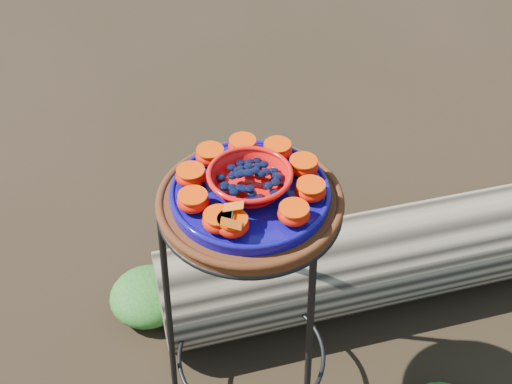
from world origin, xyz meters
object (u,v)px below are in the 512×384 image
(cobalt_plate, at_px, (250,194))
(red_bowl, at_px, (250,181))
(terracotta_saucer, at_px, (250,203))
(driftwood_log, at_px, (413,251))
(plant_stand, at_px, (251,308))

(cobalt_plate, relative_size, red_bowl, 2.00)
(terracotta_saucer, bearing_deg, driftwood_log, 55.46)
(terracotta_saucer, bearing_deg, red_bowl, 0.00)
(terracotta_saucer, xyz_separation_m, driftwood_log, (0.36, 0.53, -0.56))
(cobalt_plate, height_order, red_bowl, red_bowl)
(terracotta_saucer, distance_m, red_bowl, 0.06)
(terracotta_saucer, distance_m, driftwood_log, 0.85)
(terracotta_saucer, relative_size, driftwood_log, 0.24)
(cobalt_plate, bearing_deg, terracotta_saucer, 0.00)
(plant_stand, xyz_separation_m, driftwood_log, (0.36, 0.53, -0.20))
(red_bowl, bearing_deg, plant_stand, 0.00)
(plant_stand, bearing_deg, cobalt_plate, 0.00)
(plant_stand, bearing_deg, red_bowl, 0.00)
(plant_stand, xyz_separation_m, terracotta_saucer, (0.00, 0.00, 0.37))
(plant_stand, bearing_deg, driftwood_log, 55.46)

